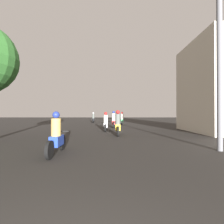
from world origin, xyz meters
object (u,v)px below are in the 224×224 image
motorcycle_red (114,121)px  motorcycle_green (122,120)px  motorcycle_silver (106,123)px  motorcycle_black (93,119)px  utility_pole_near (219,44)px  building_right_near (220,87)px  motorcycle_yellow (118,125)px  motorcycle_blue (56,137)px

motorcycle_red → motorcycle_green: motorcycle_red is taller
motorcycle_silver → motorcycle_black: 12.30m
motorcycle_silver → utility_pole_near: bearing=-62.9°
motorcycle_green → building_right_near: (6.89, -7.96, 2.77)m
motorcycle_yellow → utility_pole_near: bearing=-58.6°
building_right_near → motorcycle_blue: bearing=-144.4°
motorcycle_black → utility_pole_near: (6.79, -19.41, 3.38)m
motorcycle_yellow → motorcycle_silver: (-0.87, 2.68, -0.03)m
motorcycle_blue → motorcycle_red: size_ratio=1.03×
motorcycle_yellow → motorcycle_green: bearing=78.4°
building_right_near → motorcycle_yellow: bearing=-165.8°
motorcycle_yellow → motorcycle_black: size_ratio=1.03×
motorcycle_green → motorcycle_black: motorcycle_green is taller
motorcycle_blue → motorcycle_black: motorcycle_black is taller
motorcycle_yellow → motorcycle_red: size_ratio=1.01×
motorcycle_yellow → motorcycle_black: motorcycle_yellow is taller
motorcycle_yellow → motorcycle_black: 15.10m
motorcycle_black → motorcycle_green: bearing=-42.3°
motorcycle_blue → utility_pole_near: (5.91, 0.55, 3.41)m
building_right_near → utility_pole_near: 7.78m
utility_pole_near → motorcycle_silver: bearing=121.7°
motorcycle_blue → motorcycle_red: motorcycle_red is taller
utility_pole_near → motorcycle_black: bearing=109.3°
motorcycle_green → utility_pole_near: (2.81, -14.56, 3.38)m
motorcycle_yellow → motorcycle_blue: bearing=-120.4°
motorcycle_blue → building_right_near: building_right_near is taller
motorcycle_black → motorcycle_red: bearing=-63.3°
motorcycle_blue → motorcycle_yellow: 5.66m
motorcycle_silver → building_right_near: building_right_near is taller
motorcycle_silver → motorcycle_black: motorcycle_black is taller
utility_pole_near → motorcycle_green: bearing=100.9°
motorcycle_red → building_right_near: 9.30m
motorcycle_black → building_right_near: size_ratio=0.28×
motorcycle_blue → motorcycle_silver: (1.40, 7.87, 0.01)m
motorcycle_blue → building_right_near: (9.99, 7.15, 2.79)m
motorcycle_red → motorcycle_black: size_ratio=1.01×
motorcycle_red → motorcycle_black: bearing=110.1°
motorcycle_silver → motorcycle_blue: bearing=-104.6°
motorcycle_green → building_right_near: 10.88m
motorcycle_yellow → motorcycle_silver: 2.82m
motorcycle_red → utility_pole_near: 11.76m
building_right_near → motorcycle_black: bearing=130.3°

